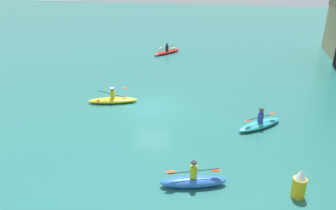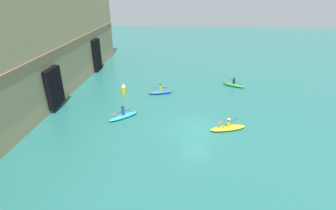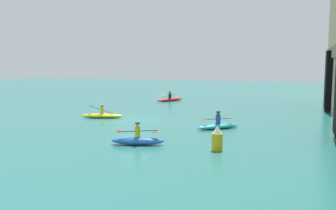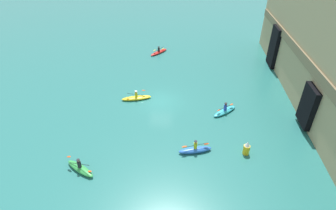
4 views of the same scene
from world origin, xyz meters
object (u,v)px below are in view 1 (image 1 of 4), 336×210
kayak_blue (193,181)px  marker_buoy (299,184)px  kayak_cyan (260,124)px  kayak_red (167,52)px  kayak_yellow (113,100)px

kayak_blue → marker_buoy: 4.21m
kayak_cyan → kayak_blue: size_ratio=0.95×
kayak_red → kayak_blue: (21.41, 6.07, 0.05)m
kayak_yellow → kayak_blue: 10.19m
kayak_blue → marker_buoy: bearing=-12.6°
kayak_cyan → marker_buoy: size_ratio=2.20×
marker_buoy → kayak_yellow: bearing=-124.5°
kayak_yellow → kayak_red: kayak_red is taller
kayak_blue → kayak_yellow: bearing=114.5°
kayak_cyan → kayak_yellow: bearing=126.9°
kayak_red → marker_buoy: bearing=-121.1°
kayak_blue → kayak_red: bearing=89.6°
kayak_red → kayak_yellow: bearing=-149.4°
kayak_blue → marker_buoy: (-0.27, 4.19, 0.32)m
kayak_yellow → marker_buoy: marker_buoy is taller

